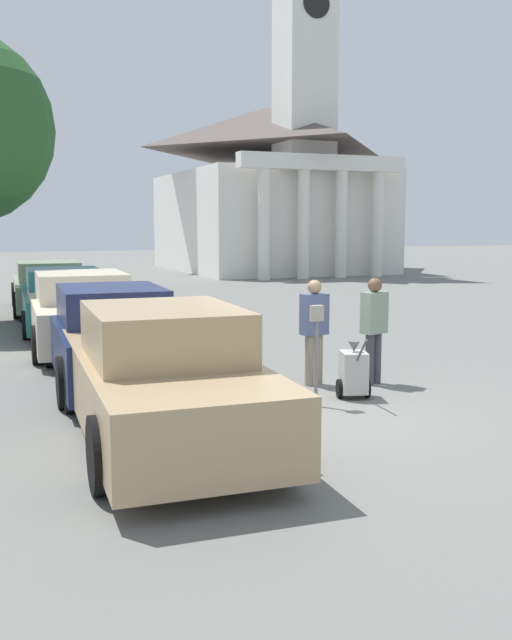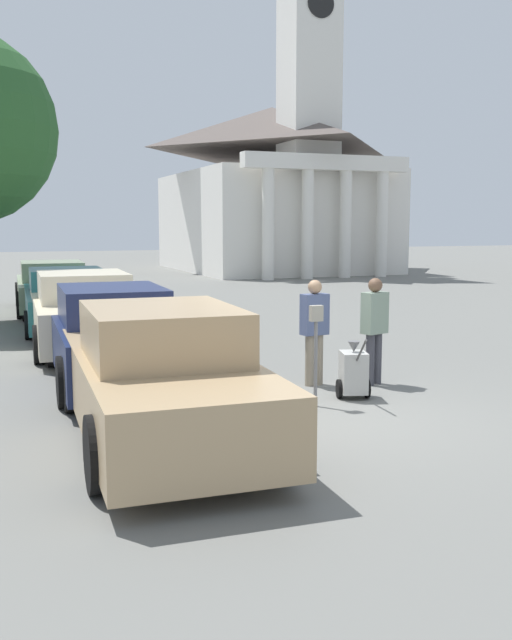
{
  "view_description": "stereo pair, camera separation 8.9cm",
  "coord_description": "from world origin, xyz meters",
  "px_view_note": "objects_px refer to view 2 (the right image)",
  "views": [
    {
      "loc": [
        -4.23,
        -8.12,
        2.54
      ],
      "look_at": [
        -0.34,
        1.75,
        1.1
      ],
      "focal_mm": 40.0,
      "sensor_mm": 36.0,
      "label": 1
    },
    {
      "loc": [
        -4.15,
        -8.16,
        2.54
      ],
      "look_at": [
        -0.34,
        1.75,
        1.1
      ],
      "focal_mm": 40.0,
      "sensor_mm": 36.0,
      "label": 2
    }
  ],
  "objects_px": {
    "parked_car_navy": "(112,337)",
    "parked_car_sage": "(52,288)",
    "parked_car_teal": "(67,301)",
    "church": "(275,179)",
    "person_worker": "(314,326)",
    "person_supervisor": "(374,324)",
    "parked_car_cream": "(83,312)",
    "parked_car_tan": "(160,377)",
    "equipment_cart": "(353,372)",
    "parking_meter": "(316,337)"
  },
  "relations": [
    {
      "from": "parked_car_navy",
      "to": "parked_car_sage",
      "type": "xyz_separation_m",
      "value": [
        -0.0,
        10.15,
        -0.04
      ]
    },
    {
      "from": "person_supervisor",
      "to": "parking_meter",
      "type": "bearing_deg",
      "value": 13.84
    },
    {
      "from": "parked_car_teal",
      "to": "person_supervisor",
      "type": "xyz_separation_m",
      "value": [
        3.83,
        -8.12,
        0.29
      ]
    },
    {
      "from": "parked_car_navy",
      "to": "person_supervisor",
      "type": "height_order",
      "value": "person_supervisor"
    },
    {
      "from": "parked_car_teal",
      "to": "person_worker",
      "type": "xyz_separation_m",
      "value": [
        2.93,
        -7.82,
        0.28
      ]
    },
    {
      "from": "parked_car_cream",
      "to": "equipment_cart",
      "type": "bearing_deg",
      "value": -59.86
    },
    {
      "from": "parked_car_cream",
      "to": "parked_car_sage",
      "type": "distance_m",
      "value": 6.71
    },
    {
      "from": "parking_meter",
      "to": "person_worker",
      "type": "xyz_separation_m",
      "value": [
        0.56,
        1.2,
        -0.04
      ]
    },
    {
      "from": "equipment_cart",
      "to": "person_worker",
      "type": "bearing_deg",
      "value": 116.61
    },
    {
      "from": "parked_car_teal",
      "to": "parked_car_tan",
      "type": "bearing_deg",
      "value": -87.82
    },
    {
      "from": "person_worker",
      "to": "equipment_cart",
      "type": "bearing_deg",
      "value": 92.72
    },
    {
      "from": "parked_car_navy",
      "to": "person_worker",
      "type": "xyz_separation_m",
      "value": [
        2.93,
        -1.42,
        0.23
      ]
    },
    {
      "from": "parked_car_cream",
      "to": "church",
      "type": "bearing_deg",
      "value": 60.58
    },
    {
      "from": "parked_car_tan",
      "to": "parked_car_teal",
      "type": "xyz_separation_m",
      "value": [
        -0.0,
        9.73,
        -0.07
      ]
    },
    {
      "from": "parked_car_navy",
      "to": "person_worker",
      "type": "height_order",
      "value": "person_worker"
    },
    {
      "from": "parking_meter",
      "to": "person_supervisor",
      "type": "xyz_separation_m",
      "value": [
        1.46,
        0.9,
        -0.02
      ]
    },
    {
      "from": "parked_car_tan",
      "to": "parked_car_sage",
      "type": "height_order",
      "value": "parked_car_tan"
    },
    {
      "from": "parked_car_sage",
      "to": "person_supervisor",
      "type": "height_order",
      "value": "person_supervisor"
    },
    {
      "from": "parked_car_navy",
      "to": "person_worker",
      "type": "distance_m",
      "value": 3.26
    },
    {
      "from": "person_supervisor",
      "to": "equipment_cart",
      "type": "bearing_deg",
      "value": 24.65
    },
    {
      "from": "parked_car_cream",
      "to": "parked_car_teal",
      "type": "xyz_separation_m",
      "value": [
        -0.0,
        2.95,
        -0.05
      ]
    },
    {
      "from": "person_worker",
      "to": "church",
      "type": "bearing_deg",
      "value": -118.54
    },
    {
      "from": "person_worker",
      "to": "parked_car_teal",
      "type": "bearing_deg",
      "value": -76.73
    },
    {
      "from": "parked_car_tan",
      "to": "person_worker",
      "type": "xyz_separation_m",
      "value": [
        2.93,
        1.9,
        0.21
      ]
    },
    {
      "from": "parked_car_teal",
      "to": "church",
      "type": "relative_size",
      "value": 0.25
    },
    {
      "from": "parked_car_cream",
      "to": "parked_car_teal",
      "type": "bearing_deg",
      "value": 92.18
    },
    {
      "from": "parked_car_cream",
      "to": "equipment_cart",
      "type": "xyz_separation_m",
      "value": [
        3.1,
        -5.84,
        -0.34
      ]
    },
    {
      "from": "equipment_cart",
      "to": "parked_car_tan",
      "type": "bearing_deg",
      "value": -146.6
    },
    {
      "from": "church",
      "to": "person_worker",
      "type": "bearing_deg",
      "value": -111.28
    },
    {
      "from": "parked_car_cream",
      "to": "equipment_cart",
      "type": "relative_size",
      "value": 5.15
    },
    {
      "from": "person_worker",
      "to": "person_supervisor",
      "type": "height_order",
      "value": "person_supervisor"
    },
    {
      "from": "parked_car_cream",
      "to": "person_supervisor",
      "type": "relative_size",
      "value": 3.04
    },
    {
      "from": "person_worker",
      "to": "parked_car_cream",
      "type": "bearing_deg",
      "value": -66.23
    },
    {
      "from": "parking_meter",
      "to": "person_supervisor",
      "type": "height_order",
      "value": "person_supervisor"
    },
    {
      "from": "parking_meter",
      "to": "person_supervisor",
      "type": "relative_size",
      "value": 0.84
    },
    {
      "from": "parked_car_cream",
      "to": "person_supervisor",
      "type": "height_order",
      "value": "person_supervisor"
    },
    {
      "from": "parking_meter",
      "to": "parked_car_teal",
      "type": "bearing_deg",
      "value": 104.74
    },
    {
      "from": "parked_car_tan",
      "to": "equipment_cart",
      "type": "bearing_deg",
      "value": 18.94
    },
    {
      "from": "parking_meter",
      "to": "parked_car_sage",
      "type": "bearing_deg",
      "value": 100.53
    },
    {
      "from": "parked_car_tan",
      "to": "person_worker",
      "type": "distance_m",
      "value": 3.5
    },
    {
      "from": "parked_car_sage",
      "to": "person_supervisor",
      "type": "bearing_deg",
      "value": -69.96
    },
    {
      "from": "parked_car_sage",
      "to": "equipment_cart",
      "type": "bearing_deg",
      "value": -73.95
    },
    {
      "from": "person_worker",
      "to": "parking_meter",
      "type": "bearing_deg",
      "value": 57.9
    },
    {
      "from": "parked_car_tan",
      "to": "person_worker",
      "type": "bearing_deg",
      "value": 35.19
    },
    {
      "from": "parked_car_cream",
      "to": "parked_car_tan",
      "type": "bearing_deg",
      "value": -87.83
    },
    {
      "from": "parked_car_navy",
      "to": "church",
      "type": "bearing_deg",
      "value": 64.26
    },
    {
      "from": "equipment_cart",
      "to": "church",
      "type": "bearing_deg",
      "value": 86.36
    },
    {
      "from": "parked_car_sage",
      "to": "parking_meter",
      "type": "bearing_deg",
      "value": -77.3
    },
    {
      "from": "equipment_cart",
      "to": "parked_car_sage",
      "type": "bearing_deg",
      "value": 120.51
    },
    {
      "from": "parked_car_sage",
      "to": "person_worker",
      "type": "height_order",
      "value": "person_worker"
    }
  ]
}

